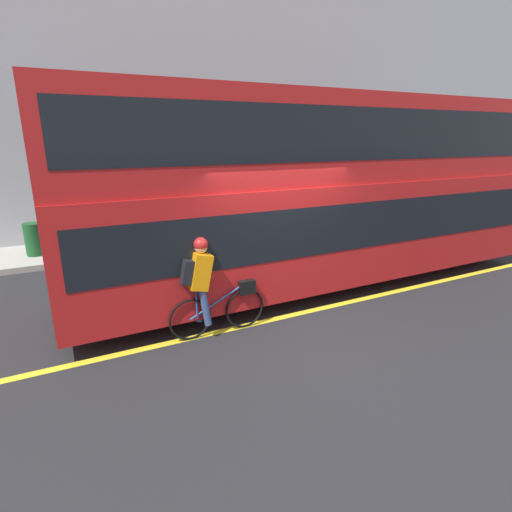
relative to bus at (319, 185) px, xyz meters
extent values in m
plane|color=#232326|center=(-1.54, -1.49, -2.06)|extent=(80.00, 80.00, 0.00)
cube|color=yellow|center=(-1.54, -1.22, -2.06)|extent=(50.00, 0.14, 0.01)
cube|color=#A8A399|center=(-1.54, 4.55, -1.99)|extent=(60.00, 2.16, 0.14)
cube|color=#9E9EA3|center=(-1.54, 5.78, 2.51)|extent=(60.00, 0.30, 9.15)
cylinder|color=black|center=(3.09, 0.00, -1.60)|extent=(0.93, 0.30, 0.93)
cylinder|color=black|center=(-3.09, 0.00, -1.60)|extent=(0.93, 0.30, 0.93)
cube|color=#B21919|center=(0.00, 0.00, -0.83)|extent=(9.98, 2.45, 1.91)
cube|color=black|center=(0.00, 0.00, -0.60)|extent=(9.58, 2.47, 0.84)
cube|color=#B21919|center=(0.00, 0.00, 0.90)|extent=(9.98, 2.35, 1.54)
cube|color=black|center=(0.00, 0.00, 0.97)|extent=(9.58, 2.37, 0.86)
torus|color=black|center=(-2.25, -1.26, -1.73)|extent=(0.67, 0.04, 0.67)
torus|color=black|center=(-3.16, -1.26, -1.73)|extent=(0.67, 0.04, 0.67)
cylinder|color=#2D4C8C|center=(-2.70, -1.26, -1.52)|extent=(0.93, 0.03, 0.45)
cylinder|color=#2D4C8C|center=(-3.05, -1.26, -1.49)|extent=(0.03, 0.03, 0.49)
cube|color=black|center=(-2.22, -1.26, -1.36)|extent=(0.26, 0.16, 0.22)
cube|color=orange|center=(-2.99, -1.26, -0.97)|extent=(0.37, 0.32, 0.58)
cube|color=black|center=(-3.19, -1.26, -0.95)|extent=(0.21, 0.26, 0.38)
cylinder|color=#384C7A|center=(-2.95, -1.17, -1.54)|extent=(0.21, 0.11, 0.60)
cylinder|color=#384C7A|center=(-2.95, -1.35, -1.54)|extent=(0.19, 0.11, 0.60)
sphere|color=tan|center=(-2.95, -1.26, -0.62)|extent=(0.19, 0.19, 0.19)
sphere|color=red|center=(-2.95, -1.26, -0.57)|extent=(0.21, 0.21, 0.21)
cylinder|color=#194C23|center=(-5.34, 4.44, -1.52)|extent=(0.45, 0.45, 0.81)
cylinder|color=#59595B|center=(3.63, 4.44, -0.74)|extent=(0.07, 0.07, 2.36)
cube|color=white|center=(3.63, 4.40, 0.21)|extent=(0.36, 0.02, 0.36)
camera|label=1|loc=(-4.76, -6.62, 0.93)|focal=28.00mm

